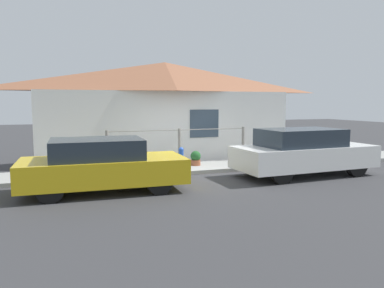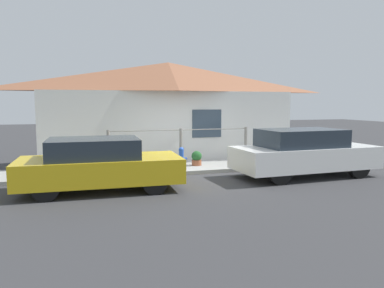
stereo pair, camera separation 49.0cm
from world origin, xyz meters
The scene contains 8 objects.
ground_plane centered at (0.00, 0.00, 0.00)m, with size 60.00×60.00×0.00m, color #38383A.
sidewalk centered at (0.00, 0.83, 0.06)m, with size 24.00×1.66×0.12m.
house centered at (0.00, 3.11, 2.91)m, with size 9.54×2.23×3.65m.
fence centered at (0.00, 1.51, 0.77)m, with size 4.90×0.10×1.18m.
car_left centered at (-2.87, -1.22, 0.66)m, with size 3.97×1.88×1.30m.
car_right centered at (2.96, -1.23, 0.71)m, with size 4.28×1.83×1.40m.
fire_hydrant centered at (-0.27, 0.52, 0.47)m, with size 0.36×0.16×0.67m.
potted_plant_near_hydrant centered at (0.37, 0.94, 0.35)m, with size 0.34×0.34×0.47m.
Camera 2 is at (-3.41, -10.56, 2.17)m, focal length 35.00 mm.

